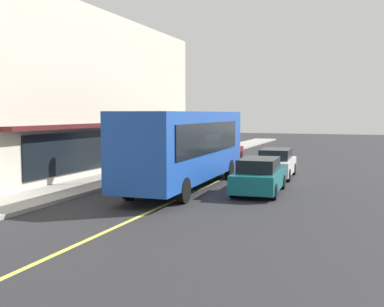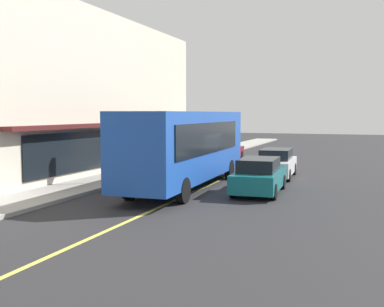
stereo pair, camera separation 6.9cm
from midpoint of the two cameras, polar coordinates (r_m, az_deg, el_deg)
ground at (r=21.37m, az=1.21°, el=-4.30°), size 120.00×120.00×0.00m
sidewalk at (r=23.62m, az=-10.88°, el=-3.32°), size 80.00×2.66×0.15m
lane_centre_stripe at (r=21.37m, az=1.21°, el=-4.29°), size 36.00×0.16×0.01m
storefront_building at (r=29.00m, az=-17.21°, el=6.85°), size 23.67×8.93×9.03m
bus at (r=21.37m, az=-0.59°, el=1.06°), size 11.20×2.86×3.50m
traffic_light at (r=22.45m, az=-9.95°, el=2.57°), size 0.30×0.52×3.20m
car_maroon at (r=33.65m, az=4.16°, el=0.34°), size 4.35×1.97×1.52m
car_teal at (r=20.25m, az=8.28°, el=-2.74°), size 4.38×2.03×1.52m
car_white at (r=25.43m, az=10.26°, el=-1.21°), size 4.38×2.03×1.52m
pedestrian_by_curb at (r=29.51m, az=-4.35°, el=0.42°), size 0.34×0.34×1.61m
pedestrian_mid_block at (r=30.89m, az=-1.59°, el=0.75°), size 0.34×0.34×1.71m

